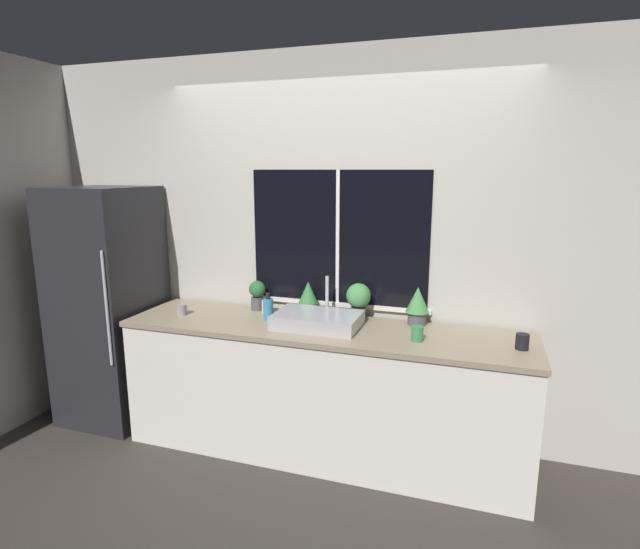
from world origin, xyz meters
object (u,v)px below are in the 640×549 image
at_px(refrigerator, 109,305).
at_px(mug_green, 417,334).
at_px(potted_plant_center_right, 359,298).
at_px(sink, 318,320).
at_px(potted_plant_far_right, 418,304).
at_px(mug_grey, 181,310).
at_px(potted_plant_far_left, 257,294).
at_px(soap_bottle, 268,309).
at_px(mug_white, 267,307).
at_px(potted_plant_center_left, 308,297).
at_px(mug_black, 522,342).

height_order(refrigerator, mug_green, refrigerator).
bearing_deg(refrigerator, potted_plant_center_right, 7.34).
relative_size(refrigerator, potted_plant_center_right, 7.08).
xyz_separation_m(sink, potted_plant_far_right, (0.61, 0.25, 0.09)).
bearing_deg(mug_grey, potted_plant_far_left, 33.38).
height_order(refrigerator, sink, refrigerator).
distance_m(potted_plant_far_left, soap_bottle, 0.29).
distance_m(mug_grey, mug_white, 0.61).
xyz_separation_m(potted_plant_center_left, potted_plant_far_right, (0.77, 0.00, 0.01)).
relative_size(potted_plant_far_left, potted_plant_center_right, 0.86).
xyz_separation_m(soap_bottle, mug_black, (1.61, -0.06, -0.04)).
distance_m(sink, mug_black, 1.25).
height_order(potted_plant_center_right, potted_plant_far_right, potted_plant_far_right).
height_order(sink, mug_green, sink).
distance_m(mug_white, mug_green, 1.14).
bearing_deg(potted_plant_center_right, mug_green, -36.25).
bearing_deg(potted_plant_center_right, mug_grey, -166.23).
bearing_deg(mug_black, potted_plant_center_left, 168.76).
xyz_separation_m(mug_grey, mug_green, (1.66, -0.03, 0.01)).
distance_m(potted_plant_center_right, soap_bottle, 0.62).
xyz_separation_m(sink, mug_black, (1.25, -0.03, -0.00)).
bearing_deg(refrigerator, mug_white, 8.87).
relative_size(sink, potted_plant_center_right, 2.20).
bearing_deg(sink, potted_plant_far_right, 21.89).
bearing_deg(potted_plant_center_left, mug_grey, -160.68).
bearing_deg(mug_green, mug_grey, 179.00).
relative_size(refrigerator, mug_green, 19.49).
xyz_separation_m(refrigerator, mug_green, (2.33, -0.08, 0.05)).
relative_size(potted_plant_center_left, mug_green, 2.61).
bearing_deg(potted_plant_center_left, refrigerator, -170.93).
xyz_separation_m(potted_plant_center_left, soap_bottle, (-0.21, -0.22, -0.05)).
relative_size(potted_plant_far_right, soap_bottle, 1.33).
bearing_deg(mug_green, soap_bottle, 174.12).
xyz_separation_m(refrigerator, potted_plant_center_left, (1.52, 0.24, 0.13)).
bearing_deg(mug_green, potted_plant_center_right, 143.75).
height_order(sink, mug_grey, sink).
relative_size(refrigerator, mug_grey, 23.19).
bearing_deg(mug_black, mug_green, -175.35).
xyz_separation_m(sink, soap_bottle, (-0.36, 0.03, 0.03)).
relative_size(refrigerator, sink, 3.22).
bearing_deg(potted_plant_center_left, potted_plant_far_left, 180.00).
relative_size(potted_plant_far_left, mug_grey, 2.81).
distance_m(potted_plant_far_left, potted_plant_far_right, 1.16).
relative_size(mug_white, mug_black, 1.00).
bearing_deg(soap_bottle, potted_plant_center_left, 46.27).
relative_size(mug_grey, mug_black, 0.85).
height_order(potted_plant_far_left, mug_green, potted_plant_far_left).
relative_size(potted_plant_center_right, mug_black, 2.78).
height_order(potted_plant_far_right, mug_black, potted_plant_far_right).
bearing_deg(refrigerator, potted_plant_center_left, 9.07).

